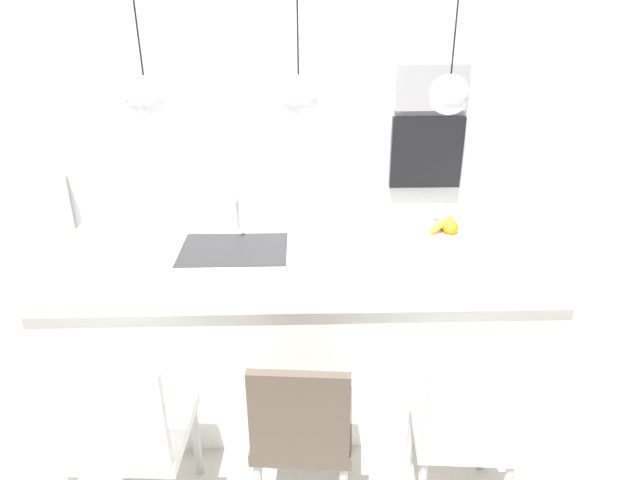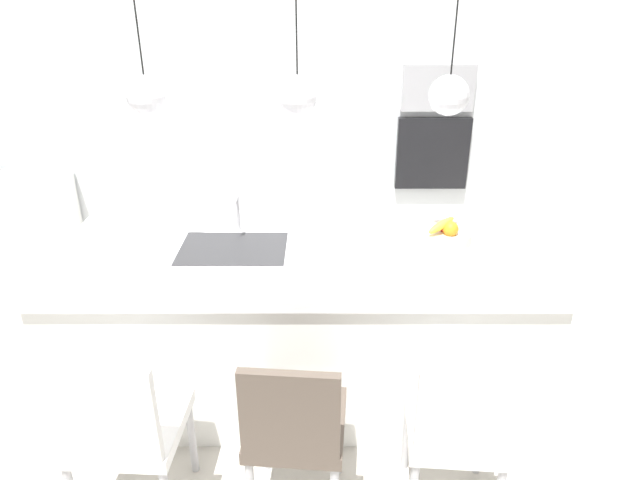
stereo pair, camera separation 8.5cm
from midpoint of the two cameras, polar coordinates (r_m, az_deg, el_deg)
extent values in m
plane|color=#BCB7AD|center=(3.45, -0.99, -14.17)|extent=(6.60, 6.60, 0.00)
cube|color=white|center=(4.41, -0.73, 13.51)|extent=(6.00, 0.10, 2.60)
cube|color=white|center=(3.21, -1.04, -8.47)|extent=(2.51, 1.02, 0.82)
cube|color=white|center=(2.98, -1.11, -1.40)|extent=(2.57, 1.08, 0.06)
cube|color=#2D2D30|center=(3.00, -7.90, -0.93)|extent=(0.56, 0.40, 0.02)
cylinder|color=silver|center=(3.17, -7.47, 2.82)|extent=(0.02, 0.02, 0.22)
cylinder|color=silver|center=(3.06, -7.75, 3.98)|extent=(0.02, 0.16, 0.02)
cylinder|color=beige|center=(3.13, 13.37, 0.40)|extent=(0.29, 0.29, 0.06)
sphere|color=red|center=(3.11, 13.49, 1.36)|extent=(0.07, 0.07, 0.07)
sphere|color=orange|center=(3.07, 13.99, 1.07)|extent=(0.08, 0.08, 0.08)
ellipsoid|color=yellow|center=(3.06, 13.09, 1.47)|extent=(0.18, 0.14, 0.09)
cube|color=#9E9EA3|center=(4.41, 12.54, 14.84)|extent=(0.54, 0.08, 0.34)
cube|color=black|center=(4.52, 11.95, 8.61)|extent=(0.56, 0.08, 0.56)
cube|color=white|center=(2.64, -17.78, -17.53)|extent=(0.48, 0.47, 0.06)
cube|color=white|center=(2.34, -20.26, -16.35)|extent=(0.43, 0.06, 0.43)
cylinder|color=#B2B2B7|center=(2.87, -11.91, -18.96)|extent=(0.04, 0.04, 0.42)
cylinder|color=#B2B2B7|center=(2.99, -19.61, -18.03)|extent=(0.04, 0.04, 0.42)
cube|color=brown|center=(2.51, -1.26, -18.12)|extent=(0.44, 0.46, 0.06)
cube|color=brown|center=(2.21, -1.87, -17.31)|extent=(0.39, 0.07, 0.39)
cylinder|color=#B2B2B7|center=(2.81, 2.93, -19.39)|extent=(0.04, 0.04, 0.43)
cylinder|color=#B2B2B7|center=(2.83, -4.46, -18.95)|extent=(0.04, 0.04, 0.43)
cube|color=white|center=(2.59, 14.49, -17.68)|extent=(0.44, 0.47, 0.06)
cube|color=white|center=(2.29, 15.89, -16.85)|extent=(0.39, 0.07, 0.39)
cylinder|color=#B2B2B7|center=(2.92, 16.89, -18.64)|extent=(0.04, 0.04, 0.43)
cylinder|color=#B2B2B7|center=(2.86, 9.76, -18.78)|extent=(0.04, 0.04, 0.43)
sphere|color=silver|center=(2.83, -16.25, 13.91)|extent=(0.19, 0.19, 0.19)
cylinder|color=black|center=(2.78, -17.29, 21.87)|extent=(0.01, 0.01, 0.60)
sphere|color=silver|center=(2.72, -1.25, 14.45)|extent=(0.19, 0.19, 0.19)
cylinder|color=black|center=(2.68, -1.34, 22.80)|extent=(0.01, 0.01, 0.60)
sphere|color=silver|center=(2.80, 13.93, 14.04)|extent=(0.19, 0.19, 0.19)
cylinder|color=black|center=(2.75, 14.83, 22.11)|extent=(0.01, 0.01, 0.60)
camera|label=1|loc=(0.04, -89.18, 0.38)|focal=31.56mm
camera|label=2|loc=(0.04, 90.82, -0.38)|focal=31.56mm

